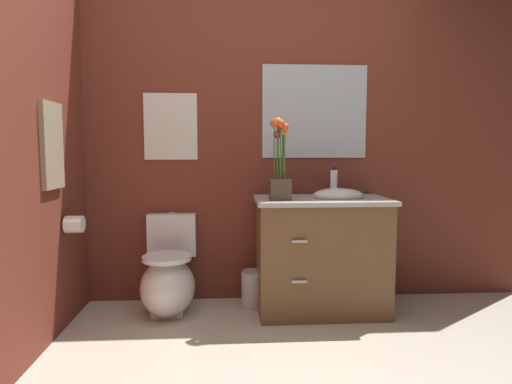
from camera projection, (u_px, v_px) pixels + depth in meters
wall_back at (279, 138)px, 3.36m from camera, size 3.93×0.05×2.50m
wall_left at (15, 132)px, 2.24m from camera, size 0.05×4.01×2.50m
toilet at (169, 279)px, 3.10m from camera, size 0.38×0.59×0.69m
vanity_cabinet at (321, 253)px, 3.13m from camera, size 0.94×0.56×1.00m
flower_vase at (280, 168)px, 2.96m from camera, size 0.14×0.14×0.56m
soap_bottle at (334, 183)px, 3.20m from camera, size 0.05×0.05×0.22m
trash_bin at (254, 289)px, 3.22m from camera, size 0.18×0.18×0.27m
wall_poster at (171, 127)px, 3.26m from camera, size 0.40×0.01×0.49m
wall_mirror at (315, 112)px, 3.32m from camera, size 0.80×0.01×0.70m
hanging_towel at (52, 146)px, 2.61m from camera, size 0.03×0.28×0.52m
toilet_paper_roll at (74, 224)px, 2.83m from camera, size 0.11×0.11×0.11m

